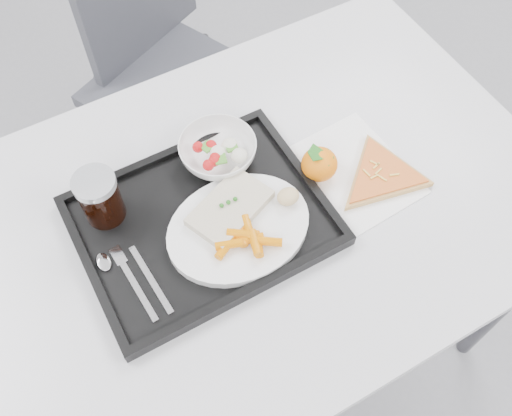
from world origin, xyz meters
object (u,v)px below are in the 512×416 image
object	(u,v)px
cola_glass	(100,197)
pizza_slice	(382,175)
tangerine	(319,164)
table	(249,225)
dinner_plate	(238,228)
salad_bowl	(218,151)
tray	(202,222)
chair	(161,49)

from	to	relation	value
cola_glass	pizza_slice	bearing A→B (deg)	-19.72
tangerine	table	bearing A→B (deg)	179.82
dinner_plate	cola_glass	bearing A→B (deg)	142.09
cola_glass	tangerine	xyz separation A→B (m)	(0.40, -0.11, -0.04)
salad_bowl	cola_glass	bearing A→B (deg)	-177.49
table	cola_glass	size ratio (longest dim) A/B	11.11
salad_bowl	tangerine	distance (m)	0.20
salad_bowl	tangerine	bearing A→B (deg)	-37.73
tray	cola_glass	size ratio (longest dim) A/B	4.17
tangerine	chair	bearing A→B (deg)	94.75
table	chair	xyz separation A→B (m)	(0.10, 0.70, -0.15)
chair	dinner_plate	xyz separation A→B (m)	(-0.14, -0.74, 0.24)
table	salad_bowl	distance (m)	0.16
table	cola_glass	xyz separation A→B (m)	(-0.24, 0.11, 0.14)
dinner_plate	salad_bowl	xyz separation A→B (m)	(0.04, 0.16, 0.01)
tangerine	cola_glass	bearing A→B (deg)	164.40
chair	dinner_plate	distance (m)	0.79
tray	pizza_slice	size ratio (longest dim) A/B	1.64
salad_bowl	pizza_slice	xyz separation A→B (m)	(0.26, -0.19, -0.03)
tray	dinner_plate	bearing A→B (deg)	-47.12
dinner_plate	chair	bearing A→B (deg)	79.04
cola_glass	pizza_slice	size ratio (longest dim) A/B	0.39
table	pizza_slice	distance (m)	0.28
salad_bowl	table	bearing A→B (deg)	-89.53
tangerine	salad_bowl	bearing A→B (deg)	142.27
chair	tray	size ratio (longest dim) A/B	2.07
cola_glass	tangerine	bearing A→B (deg)	-15.60
dinner_plate	cola_glass	world-z (taller)	cola_glass
table	cola_glass	distance (m)	0.30
dinner_plate	salad_bowl	size ratio (longest dim) A/B	1.78
pizza_slice	chair	bearing A→B (deg)	101.92
tray	pizza_slice	world-z (taller)	tray
tray	dinner_plate	size ratio (longest dim) A/B	1.67
table	cola_glass	world-z (taller)	cola_glass
dinner_plate	pizza_slice	world-z (taller)	dinner_plate
chair	dinner_plate	size ratio (longest dim) A/B	3.44
dinner_plate	tangerine	distance (m)	0.21
table	dinner_plate	distance (m)	0.11
chair	dinner_plate	world-z (taller)	chair
tray	chair	bearing A→B (deg)	74.38
tray	salad_bowl	bearing A→B (deg)	50.36
chair	pizza_slice	xyz separation A→B (m)	(0.16, -0.77, 0.22)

